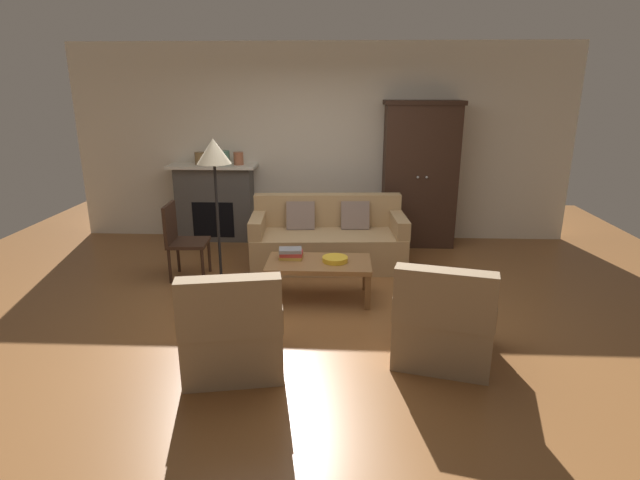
% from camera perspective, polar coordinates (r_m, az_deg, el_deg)
% --- Properties ---
extents(ground_plane, '(9.60, 9.60, 0.00)m').
position_cam_1_polar(ground_plane, '(5.32, -1.10, -7.28)').
color(ground_plane, brown).
extents(back_wall, '(7.20, 0.10, 2.80)m').
position_cam_1_polar(back_wall, '(7.43, 0.12, 10.94)').
color(back_wall, silver).
rests_on(back_wall, ground).
extents(fireplace, '(1.26, 0.48, 1.12)m').
position_cam_1_polar(fireplace, '(7.55, -11.84, 4.28)').
color(fireplace, '#4C4947').
rests_on(fireplace, ground).
extents(armoire, '(1.06, 0.57, 2.02)m').
position_cam_1_polar(armoire, '(7.23, 11.25, 7.35)').
color(armoire, '#382319').
rests_on(armoire, ground).
extents(couch, '(1.97, 0.96, 0.86)m').
position_cam_1_polar(couch, '(6.37, 0.92, -0.05)').
color(couch, tan).
rests_on(couch, ground).
extents(coffee_table, '(1.10, 0.60, 0.42)m').
position_cam_1_polar(coffee_table, '(5.32, -0.13, -3.00)').
color(coffee_table, olive).
rests_on(coffee_table, ground).
extents(fruit_bowl, '(0.27, 0.27, 0.05)m').
position_cam_1_polar(fruit_bowl, '(5.29, 1.73, -2.20)').
color(fruit_bowl, gold).
rests_on(fruit_bowl, coffee_table).
extents(book_stack, '(0.26, 0.19, 0.11)m').
position_cam_1_polar(book_stack, '(5.38, -3.32, -1.55)').
color(book_stack, gold).
rests_on(book_stack, coffee_table).
extents(mantel_vase_bronze, '(0.14, 0.14, 0.18)m').
position_cam_1_polar(mantel_vase_bronze, '(7.47, -13.52, 9.03)').
color(mantel_vase_bronze, olive).
rests_on(mantel_vase_bronze, fireplace).
extents(mantel_vase_jade, '(0.15, 0.15, 0.20)m').
position_cam_1_polar(mantel_vase_jade, '(7.38, -10.81, 9.19)').
color(mantel_vase_jade, slate).
rests_on(mantel_vase_jade, fireplace).
extents(mantel_vase_terracotta, '(0.14, 0.14, 0.18)m').
position_cam_1_polar(mantel_vase_terracotta, '(7.33, -9.26, 9.15)').
color(mantel_vase_terracotta, '#A86042').
rests_on(mantel_vase_terracotta, fireplace).
extents(armchair_near_left, '(0.89, 0.90, 0.88)m').
position_cam_1_polar(armchair_near_left, '(4.12, -9.90, -10.32)').
color(armchair_near_left, '#997F60').
rests_on(armchair_near_left, ground).
extents(armchair_near_right, '(0.93, 0.93, 0.88)m').
position_cam_1_polar(armchair_near_right, '(4.31, 13.84, -9.24)').
color(armchair_near_right, '#997F60').
rests_on(armchair_near_right, ground).
extents(side_chair_wooden, '(0.46, 0.46, 0.90)m').
position_cam_1_polar(side_chair_wooden, '(6.09, -15.60, 0.42)').
color(side_chair_wooden, '#382319').
rests_on(side_chair_wooden, ground).
extents(floor_lamp, '(0.36, 0.36, 1.68)m').
position_cam_1_polar(floor_lamp, '(5.38, -11.96, 8.83)').
color(floor_lamp, black).
rests_on(floor_lamp, ground).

